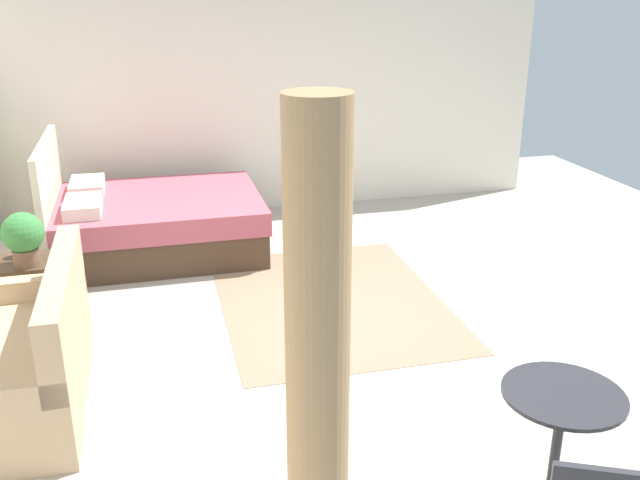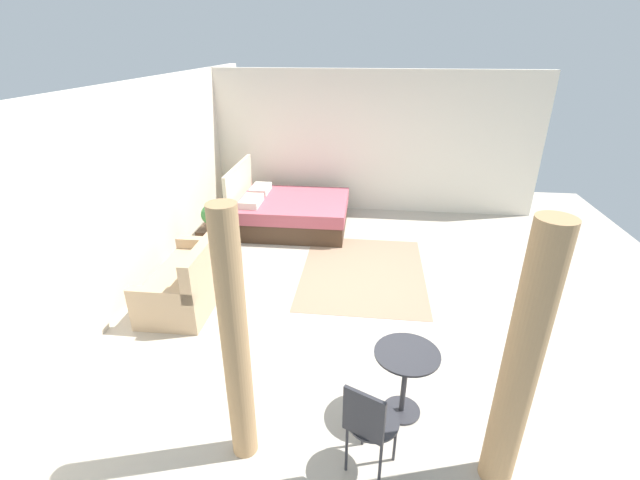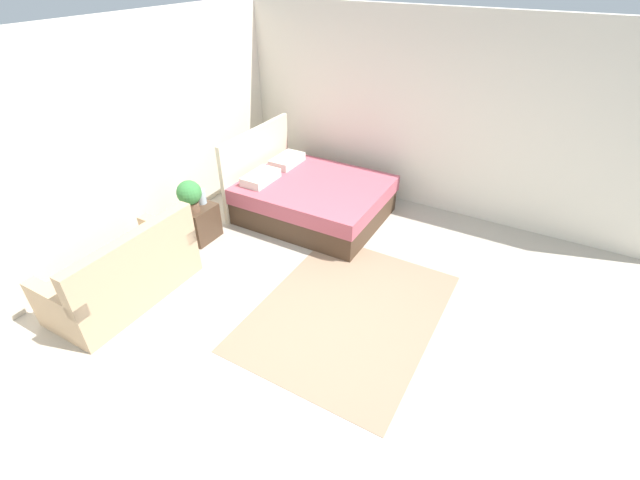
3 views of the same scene
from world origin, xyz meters
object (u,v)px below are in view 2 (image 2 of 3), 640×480
(vase, at_px, (215,219))
(balcony_table, at_px, (405,372))
(bed, at_px, (289,212))
(cafe_chair_near_window, at_px, (368,422))
(couch, at_px, (191,279))
(nightstand, at_px, (214,241))
(potted_plant, at_px, (211,216))

(vase, relative_size, balcony_table, 0.27)
(bed, distance_m, cafe_chair_near_window, 5.12)
(bed, bearing_deg, couch, 161.75)
(couch, relative_size, nightstand, 3.30)
(couch, distance_m, vase, 1.45)
(couch, distance_m, cafe_chair_near_window, 3.32)
(nightstand, height_order, vase, vase)
(bed, relative_size, cafe_chair_near_window, 2.20)
(balcony_table, bearing_deg, cafe_chair_near_window, 154.68)
(bed, distance_m, potted_plant, 1.70)
(nightstand, distance_m, potted_plant, 0.49)
(nightstand, height_order, potted_plant, potted_plant)
(couch, bearing_deg, balcony_table, -121.61)
(potted_plant, distance_m, vase, 0.27)
(couch, bearing_deg, nightstand, 6.54)
(nightstand, bearing_deg, balcony_table, -136.21)
(potted_plant, bearing_deg, vase, 9.23)
(potted_plant, bearing_deg, cafe_chair_near_window, -145.06)
(couch, relative_size, potted_plant, 3.74)
(couch, bearing_deg, cafe_chair_near_window, -134.61)
(cafe_chair_near_window, bearing_deg, potted_plant, 34.94)
(vase, height_order, cafe_chair_near_window, cafe_chair_near_window)
(cafe_chair_near_window, bearing_deg, bed, 17.29)
(bed, distance_m, vase, 1.52)
(nightstand, bearing_deg, potted_plant, -156.89)
(potted_plant, height_order, vase, potted_plant)
(bed, height_order, vase, bed)
(balcony_table, relative_size, cafe_chair_near_window, 0.75)
(couch, xyz_separation_m, nightstand, (1.30, 0.15, -0.06))
(nightstand, relative_size, vase, 2.56)
(balcony_table, bearing_deg, couch, 58.39)
(nightstand, relative_size, cafe_chair_near_window, 0.53)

